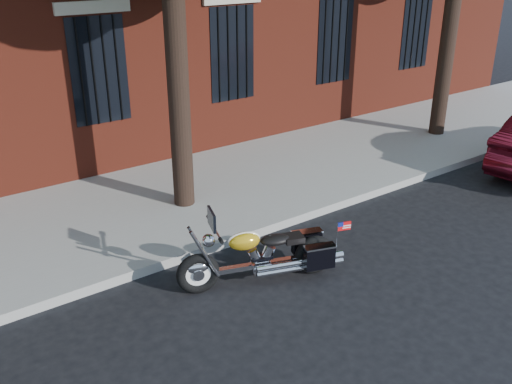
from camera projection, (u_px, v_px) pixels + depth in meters
ground at (257, 293)px, 7.80m from camera, size 120.00×120.00×0.00m
curb at (205, 248)px, 8.79m from camera, size 40.00×0.16×0.15m
sidewalk at (150, 207)px, 10.19m from camera, size 40.00×3.60×0.15m
motorcycle at (266, 256)px, 7.91m from camera, size 2.22×1.18×1.21m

